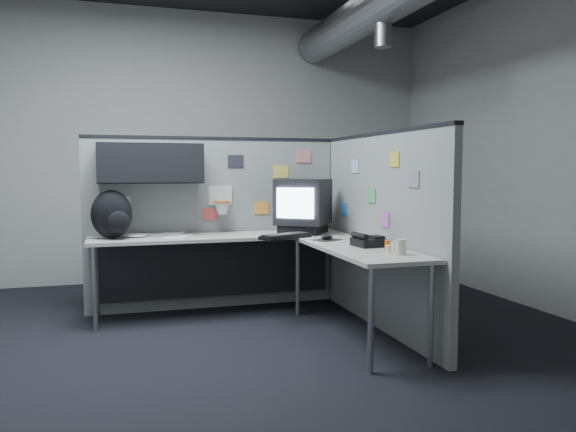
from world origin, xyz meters
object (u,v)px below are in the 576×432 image
object	(u,v)px
keyboard	(285,236)
backpack	(112,215)
monitor	(303,205)
desk	(255,251)
phone	(368,241)

from	to	relation	value
keyboard	backpack	size ratio (longest dim) A/B	1.19
monitor	backpack	size ratio (longest dim) A/B	1.47
backpack	desk	bearing A→B (deg)	-18.48
desk	phone	distance (m)	1.07
monitor	backpack	distance (m)	1.70
keyboard	phone	distance (m)	0.81
phone	backpack	size ratio (longest dim) A/B	0.58
backpack	monitor	bearing A→B (deg)	-6.94
desk	keyboard	size ratio (longest dim) A/B	4.65
backpack	phone	bearing A→B (deg)	-34.52
monitor	phone	distance (m)	1.05
desk	monitor	distance (m)	0.68
desk	keyboard	bearing A→B (deg)	-26.51
keyboard	phone	size ratio (longest dim) A/B	2.05
keyboard	monitor	bearing A→B (deg)	72.20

